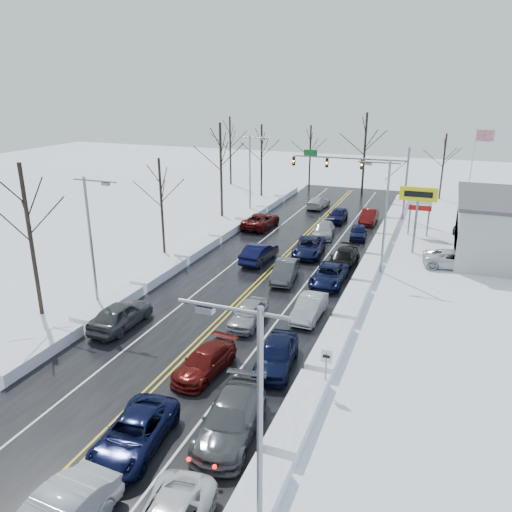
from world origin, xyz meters
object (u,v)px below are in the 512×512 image
at_px(traffic_signal_mast, 361,168).
at_px(flagpole, 473,167).
at_px(tires_plus_sign, 418,199).
at_px(oncoming_car_0, 259,261).

xyz_separation_m(traffic_signal_mast, flagpole, (11.72, 2.01, 0.45)).
height_order(traffic_signal_mast, tires_plus_sign, traffic_signal_mast).
distance_m(tires_plus_sign, oncoming_car_0, 14.94).
bearing_deg(flagpole, oncoming_car_0, -128.37).
relative_size(traffic_signal_mast, flagpole, 1.33).
bearing_deg(traffic_signal_mast, oncoming_car_0, -104.77).
distance_m(traffic_signal_mast, tires_plus_sign, 13.92).
height_order(flagpole, oncoming_car_0, flagpole).
height_order(tires_plus_sign, flagpole, flagpole).
bearing_deg(traffic_signal_mast, tires_plus_sign, -59.54).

